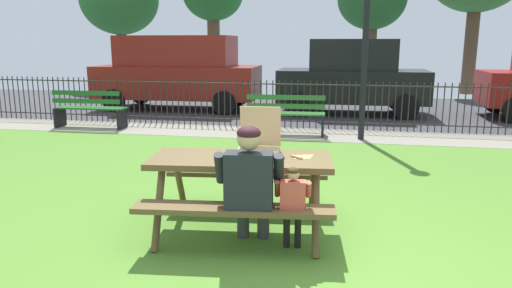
% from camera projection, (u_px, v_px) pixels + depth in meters
% --- Properties ---
extents(ground, '(28.00, 10.75, 0.02)m').
position_uv_depth(ground, '(327.00, 215.00, 5.30)').
color(ground, '#53852D').
extents(cobblestone_walkway, '(28.00, 1.40, 0.01)m').
position_uv_depth(cobblestone_walkway, '(337.00, 136.00, 9.78)').
color(cobblestone_walkway, gray).
extents(street_asphalt, '(28.00, 6.68, 0.01)m').
position_uv_depth(street_asphalt, '(341.00, 109.00, 13.66)').
color(street_asphalt, '#38383D').
extents(picnic_table_foreground, '(1.95, 1.67, 0.79)m').
position_uv_depth(picnic_table_foreground, '(241.00, 174.00, 4.73)').
color(picnic_table_foreground, brown).
rests_on(picnic_table_foreground, ground).
extents(pizza_box_open, '(0.45, 0.49, 0.48)m').
position_uv_depth(pizza_box_open, '(259.00, 146.00, 4.79)').
color(pizza_box_open, tan).
rests_on(pizza_box_open, picnic_table_foreground).
extents(pizza_slice_on_table, '(0.24, 0.25, 0.02)m').
position_uv_depth(pizza_slice_on_table, '(302.00, 156.00, 4.70)').
color(pizza_slice_on_table, '#E3BF57').
rests_on(pizza_slice_on_table, picnic_table_foreground).
extents(adult_at_table, '(0.63, 0.62, 1.19)m').
position_uv_depth(adult_at_table, '(250.00, 183.00, 4.22)').
color(adult_at_table, '#3B3B3B').
rests_on(adult_at_table, ground).
extents(child_at_table, '(0.33, 0.33, 0.84)m').
position_uv_depth(child_at_table, '(293.00, 201.00, 4.19)').
color(child_at_table, black).
rests_on(child_at_table, ground).
extents(iron_fence_streetside, '(20.20, 0.03, 1.07)m').
position_uv_depth(iron_fence_streetside, '(339.00, 105.00, 10.34)').
color(iron_fence_streetside, '#2D2823').
rests_on(iron_fence_streetside, ground).
extents(park_bench_left, '(1.61, 0.50, 0.85)m').
position_uv_depth(park_bench_left, '(90.00, 109.00, 10.59)').
color(park_bench_left, '#236428').
rests_on(park_bench_left, ground).
extents(park_bench_center, '(1.62, 0.54, 0.85)m').
position_uv_depth(park_bench_center, '(286.00, 115.00, 9.76)').
color(park_bench_center, '#2E682B').
rests_on(park_bench_center, ground).
extents(lamp_post_walkway, '(0.28, 0.28, 4.15)m').
position_uv_depth(lamp_post_walkway, '(367.00, 8.00, 8.87)').
color(lamp_post_walkway, black).
rests_on(lamp_post_walkway, ground).
extents(parked_car_far_left, '(4.64, 2.04, 2.08)m').
position_uv_depth(parked_car_far_left, '(178.00, 71.00, 13.48)').
color(parked_car_far_left, maroon).
rests_on(parked_car_far_left, ground).
extents(parked_car_left, '(3.92, 1.87, 1.98)m').
position_uv_depth(parked_car_left, '(352.00, 76.00, 12.58)').
color(parked_car_left, black).
rests_on(parked_car_left, ground).
extents(far_tree_left, '(3.24, 3.24, 5.12)m').
position_uv_depth(far_tree_left, '(119.00, 0.00, 19.56)').
color(far_tree_left, brown).
rests_on(far_tree_left, ground).
extents(far_tree_center, '(2.58, 2.58, 4.68)m').
position_uv_depth(far_tree_center, '(372.00, 1.00, 17.69)').
color(far_tree_center, brown).
rests_on(far_tree_center, ground).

